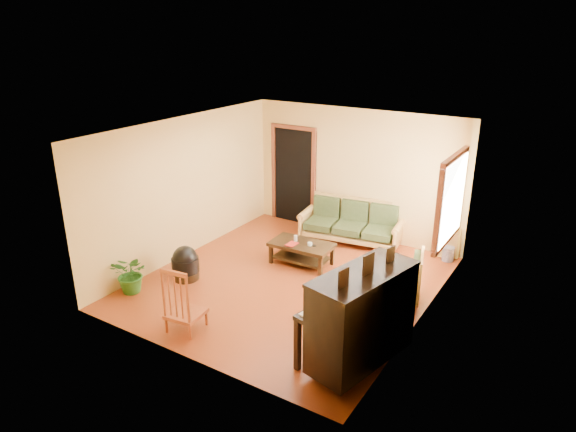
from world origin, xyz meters
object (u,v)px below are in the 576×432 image
Objects in this scene: sofa at (351,222)px; red_chair at (185,298)px; armchair at (397,276)px; potted_plant at (132,274)px; coffee_table at (302,253)px; piano at (362,320)px; footstool at (186,267)px; ceramic_crock at (448,254)px.

sofa is 4.11m from red_chair.
armchair is 1.29× the size of potted_plant.
sofa is 3.00× the size of potted_plant.
red_chair is 1.52m from potted_plant.
coffee_table is 1.12× the size of red_chair.
coffee_table is 3.05m from piano.
coffee_table is at bearing -111.31° from sofa.
red_chair is (1.07, -1.15, 0.28)m from footstool.
red_chair is at bearing -46.92° from footstool.
coffee_table is at bearing -145.03° from ceramic_crock.
footstool is (-1.70, -2.92, -0.20)m from sofa.
potted_plant is (-2.10, -3.73, -0.09)m from sofa.
footstool is at bearing -139.22° from ceramic_crock.
red_chair is (-2.25, -2.35, 0.08)m from armchair.
footstool is 1.72× the size of ceramic_crock.
sofa reaches higher than potted_plant.
red_chair is 4.96m from ceramic_crock.
footstool is 1.60m from red_chair.
potted_plant reaches higher than coffee_table.
armchair is 1.95m from ceramic_crock.
coffee_table is at bearing 76.35° from red_chair.
sofa is 1.77× the size of coffee_table.
coffee_table is 2.41× the size of footstool.
piano reaches higher than potted_plant.
potted_plant is at bearing -167.30° from armchair.
armchair is at bearing 28.39° from potted_plant.
potted_plant is (-3.92, -0.23, -0.33)m from piano.
sofa is at bearing 60.59° from potted_plant.
piano is at bearing -91.34° from ceramic_crock.
piano is 3.59m from footstool.
armchair is 3.54m from footstool.
footstool is at bearing -175.80° from armchair.
sofa is 2.36m from armchair.
sofa is at bearing -174.28° from ceramic_crock.
armchair reaches higher than footstool.
footstool is 0.46× the size of red_chair.
piano is 2.51m from red_chair.
potted_plant is at bearing -127.63° from sofa.
potted_plant is (-0.40, -0.81, 0.11)m from footstool.
sofa is at bearing 117.70° from armchair.
coffee_table is 1.98m from armchair.
piano reaches higher than coffee_table.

